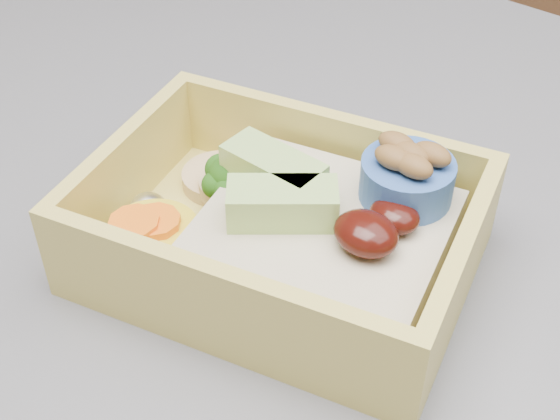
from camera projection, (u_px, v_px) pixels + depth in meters
The scene contains 1 object.
bento_box at pixel (292, 230), 0.41m from camera, with size 0.23×0.19×0.07m.
Camera 1 is at (0.22, -0.29, 1.22)m, focal length 50.00 mm.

